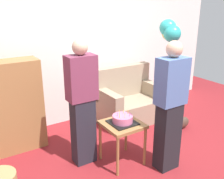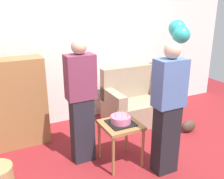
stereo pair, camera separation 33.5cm
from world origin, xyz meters
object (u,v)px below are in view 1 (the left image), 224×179
object	(u,v)px
handbag	(182,123)
balloon_bunch	(170,31)
side_table	(122,129)
person_blowing_candles	(82,103)
bookshelf	(12,106)
birthday_cake	(123,120)
person_holding_cake	(170,107)
couch	(129,102)

from	to	relation	value
handbag	balloon_bunch	size ratio (longest dim) A/B	0.16
side_table	person_blowing_candles	xyz separation A→B (m)	(-0.41, 0.29, 0.35)
bookshelf	balloon_bunch	distance (m)	2.79
person_blowing_candles	birthday_cake	bearing A→B (deg)	-38.38
handbag	balloon_bunch	bearing A→B (deg)	77.96
bookshelf	person_holding_cake	bearing A→B (deg)	-44.55
bookshelf	person_blowing_candles	distance (m)	1.08
person_holding_cake	balloon_bunch	size ratio (longest dim) A/B	0.93
couch	birthday_cake	bearing A→B (deg)	-129.67
person_holding_cake	person_blowing_candles	bearing A→B (deg)	-11.50
balloon_bunch	birthday_cake	bearing A→B (deg)	-151.89
side_table	person_holding_cake	bearing A→B (deg)	-43.42
side_table	couch	bearing A→B (deg)	50.33
bookshelf	person_blowing_candles	bearing A→B (deg)	-49.48
person_blowing_candles	handbag	size ratio (longest dim) A/B	5.82
couch	person_holding_cake	distance (m)	1.56
person_blowing_candles	person_holding_cake	bearing A→B (deg)	-42.59
birthday_cake	person_blowing_candles	bearing A→B (deg)	144.54
side_table	birthday_cake	distance (m)	0.14
bookshelf	person_holding_cake	world-z (taller)	person_holding_cake
handbag	person_blowing_candles	bearing A→B (deg)	178.75
bookshelf	birthday_cake	distance (m)	1.56
bookshelf	person_holding_cake	size ratio (longest dim) A/B	0.99
person_blowing_candles	handbag	world-z (taller)	person_blowing_candles
person_holding_cake	balloon_bunch	bearing A→B (deg)	-104.43
side_table	handbag	size ratio (longest dim) A/B	2.03
birthday_cake	handbag	distance (m)	1.52
side_table	handbag	distance (m)	1.48
side_table	person_blowing_candles	bearing A→B (deg)	144.55
bookshelf	handbag	world-z (taller)	bookshelf
person_blowing_candles	person_holding_cake	size ratio (longest dim) A/B	1.00
person_blowing_candles	person_holding_cake	world-z (taller)	same
side_table	balloon_bunch	world-z (taller)	balloon_bunch
couch	bookshelf	size ratio (longest dim) A/B	0.68
side_table	birthday_cake	world-z (taller)	birthday_cake
handbag	birthday_cake	bearing A→B (deg)	-169.74
bookshelf	handbag	distance (m)	2.71
couch	person_blowing_candles	size ratio (longest dim) A/B	0.67
couch	balloon_bunch	xyz separation A→B (m)	(0.68, -0.20, 1.21)
balloon_bunch	side_table	bearing A→B (deg)	-151.89
side_table	birthday_cake	size ratio (longest dim) A/B	1.78
couch	birthday_cake	size ratio (longest dim) A/B	3.44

